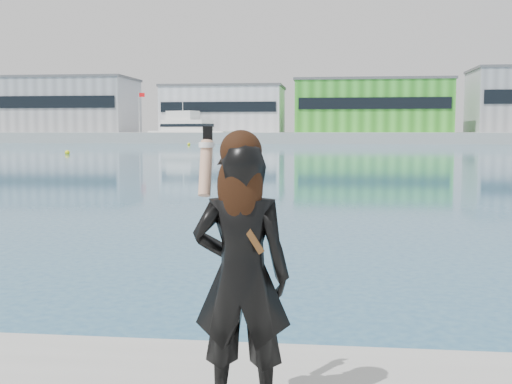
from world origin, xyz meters
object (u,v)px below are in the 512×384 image
woman (241,268)px  motor_yacht (189,131)px  buoy_far (189,145)px  buoy_extra (67,154)px

woman → motor_yacht: bearing=-78.8°
motor_yacht → buoy_far: bearing=-55.2°
motor_yacht → buoy_extra: bearing=-67.1°
buoy_extra → woman: 64.27m
buoy_far → woman: (22.60, -98.64, 1.63)m
buoy_far → buoy_extra: same height
buoy_extra → motor_yacht: bearing=90.7°
buoy_extra → woman: (26.14, -58.69, 1.63)m
buoy_far → woman: woman is taller
motor_yacht → buoy_extra: size_ratio=35.49×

